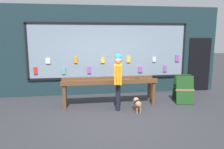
{
  "coord_description": "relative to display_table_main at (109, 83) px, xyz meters",
  "views": [
    {
      "loc": [
        -0.9,
        -5.74,
        2.18
      ],
      "look_at": [
        0.06,
        0.73,
        1.02
      ],
      "focal_mm": 35.0,
      "sensor_mm": 36.0,
      "label": 1
    }
  ],
  "objects": [
    {
      "name": "person_browsing",
      "position": [
        0.19,
        -0.5,
        0.27
      ],
      "size": [
        0.3,
        0.65,
        1.67
      ],
      "rotation": [
        0.0,
        0.0,
        1.37
      ],
      "color": "black",
      "rests_on": "ground_plane"
    },
    {
      "name": "small_dog",
      "position": [
        0.72,
        -0.77,
        -0.44
      ],
      "size": [
        0.2,
        0.54,
        0.38
      ],
      "rotation": [
        0.0,
        0.0,
        1.57
      ],
      "color": "#99724C",
      "rests_on": "ground_plane"
    },
    {
      "name": "shopfront_facade",
      "position": [
        0.06,
        1.46,
        0.92
      ],
      "size": [
        8.84,
        0.29,
        3.26
      ],
      "color": "#192D33",
      "rests_on": "ground_plane"
    },
    {
      "name": "display_table_main",
      "position": [
        0.0,
        0.0,
        0.0
      ],
      "size": [
        2.98,
        0.59,
        0.87
      ],
      "color": "brown",
      "rests_on": "ground_plane"
    },
    {
      "name": "ground_plane",
      "position": [
        -0.0,
        -0.93,
        -0.7
      ],
      "size": [
        40.0,
        40.0,
        0.0
      ],
      "primitive_type": "plane",
      "color": "#2D2D33"
    },
    {
      "name": "sandwich_board_sign",
      "position": [
        2.46,
        -0.07,
        -0.24
      ],
      "size": [
        0.67,
        0.73,
        0.91
      ],
      "rotation": [
        0.0,
        0.0,
        -0.18
      ],
      "color": "#193F19",
      "rests_on": "ground_plane"
    }
  ]
}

